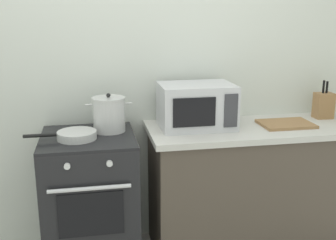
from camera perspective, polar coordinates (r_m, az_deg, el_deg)
The scene contains 9 objects.
back_wall at distance 3.06m, azimuth 0.99°, elevation 6.38°, with size 4.40×0.10×2.50m, color silver.
lower_cabinet_right at distance 3.15m, azimuth 13.16°, elevation -9.17°, with size 1.64×0.56×0.88m, color #4C4238.
countertop_right at distance 3.00m, azimuth 13.67°, elevation -1.09°, with size 1.70×0.60×0.04m, color beige.
stove at distance 2.88m, azimuth -10.54°, elevation -10.97°, with size 0.60×0.64×0.92m.
stock_pot at distance 2.77m, azimuth -8.10°, elevation 0.79°, with size 0.30×0.22×0.26m.
frying_pan at distance 2.65m, azimuth -12.56°, elevation -2.05°, with size 0.45×0.25×0.05m.
microwave at distance 2.84m, azimuth 3.91°, elevation 1.97°, with size 0.50×0.37×0.30m.
cutting_board at distance 3.02m, azimuth 15.90°, elevation -0.52°, with size 0.36×0.26×0.02m, color #997047.
knife_block at distance 3.29m, azimuth 20.60°, elevation 1.91°, with size 0.13×0.10×0.28m.
Camera 1 is at (-0.32, -2.00, 1.70)m, focal length 44.33 mm.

